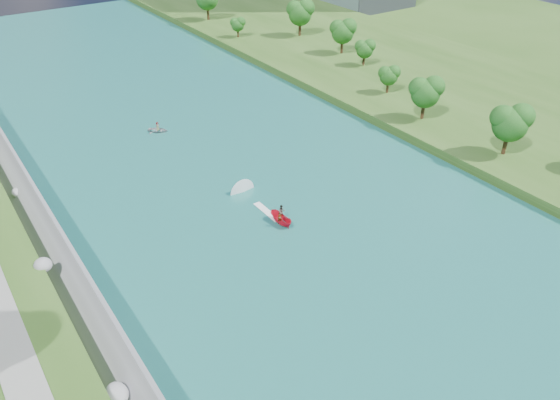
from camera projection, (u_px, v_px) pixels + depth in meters
ground at (377, 293)px, 55.85m from camera, size 260.00×260.00×0.00m
river_water at (269, 205)px, 69.68m from camera, size 55.00×240.00×0.10m
berm_east at (510, 111)px, 92.98m from camera, size 44.00×240.00×1.50m
riprap_bank at (64, 273)px, 55.74m from camera, size 4.42×236.00×4.31m
trees_east at (443, 81)px, 89.93m from camera, size 17.09×145.71×10.64m
motorboat at (271, 211)px, 67.30m from camera, size 3.60×18.62×2.13m
raft at (158, 129)px, 87.55m from camera, size 3.95×3.93×1.64m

